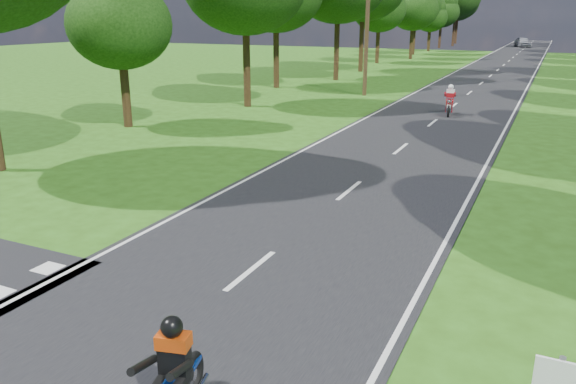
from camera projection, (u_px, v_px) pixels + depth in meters
The scene contains 7 objects.
ground at pixel (195, 317), 9.67m from camera, with size 160.00×160.00×0.00m, color #2A5012.
main_road at pixel (498, 70), 52.76m from camera, with size 7.00×140.00×0.02m, color black.
road_markings at pixel (494, 71), 51.20m from camera, with size 7.40×140.00×0.01m.
telegraph_pole at pixel (367, 30), 35.02m from camera, with size 1.20×0.26×8.00m.
rider_near_blue at pixel (168, 381), 6.72m from camera, with size 0.61×1.82×1.52m, color navy, non-canonical shape.
rider_far_red at pixel (450, 100), 28.81m from camera, with size 0.62×1.86×1.55m, color #AE140D, non-canonical shape.
distant_car at pixel (523, 42), 90.07m from camera, with size 1.81×4.50×1.53m, color #BABCC2.
Camera 1 is at (5.12, -7.06, 4.97)m, focal length 35.00 mm.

